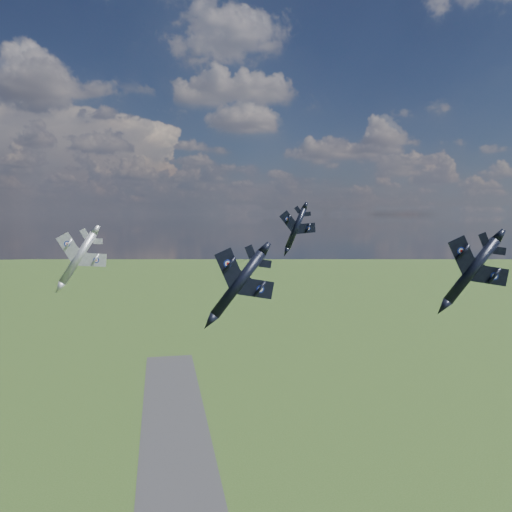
{
  "coord_description": "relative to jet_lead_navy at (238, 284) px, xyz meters",
  "views": [
    {
      "loc": [
        -5.18,
        -64.31,
        89.63
      ],
      "look_at": [
        10.0,
        13.78,
        83.0
      ],
      "focal_mm": 35.0,
      "sensor_mm": 36.0,
      "label": 1
    }
  ],
  "objects": [
    {
      "name": "jet_lead_navy",
      "position": [
        0.0,
        0.0,
        0.0
      ],
      "size": [
        11.37,
        15.54,
        8.98
      ],
      "primitive_type": null,
      "rotation": [
        0.0,
        0.67,
        0.08
      ],
      "color": "black"
    },
    {
      "name": "jet_right_navy",
      "position": [
        25.35,
        -14.68,
        2.87
      ],
      "size": [
        10.94,
        13.86,
        7.36
      ],
      "primitive_type": null,
      "rotation": [
        0.0,
        0.64,
        -0.2
      ],
      "color": "black"
    },
    {
      "name": "jet_left_silver",
      "position": [
        -24.58,
        24.8,
        1.84
      ],
      "size": [
        11.92,
        15.27,
        7.82
      ],
      "primitive_type": null,
      "rotation": [
        0.0,
        0.57,
        0.15
      ],
      "color": "gray"
    },
    {
      "name": "jet_high_navy",
      "position": [
        17.9,
        35.23,
        6.52
      ],
      "size": [
        9.26,
        12.47,
        5.86
      ],
      "primitive_type": null,
      "rotation": [
        0.0,
        0.4,
        -0.0
      ],
      "color": "black"
    }
  ]
}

